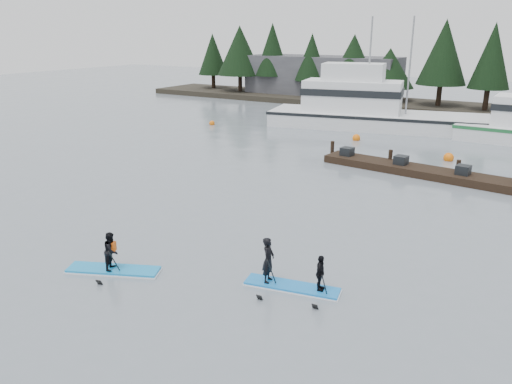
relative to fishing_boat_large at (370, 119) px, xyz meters
The scene contains 11 objects.
ground 29.25m from the fishing_boat_large, 84.43° to the right, with size 160.00×160.00×0.00m, color slate.
far_shore 13.21m from the fishing_boat_large, 77.59° to the left, with size 70.00×8.00×0.60m, color #2D281E.
treeline 13.23m from the fishing_boat_large, 77.59° to the left, with size 60.00×4.00×8.00m, color black, non-canonical shape.
waterfront_building 18.70m from the fishing_boat_large, 126.85° to the left, with size 18.00×6.00×5.00m, color #4C4C51.
fishing_boat_large is the anchor object (origin of this frame).
floating_dock 15.15m from the fishing_boat_large, 57.15° to the right, with size 13.22×1.76×0.44m, color black.
buoy_b 5.61m from the fishing_boat_large, 80.59° to the right, with size 0.59×0.59×0.59m, color orange.
buoy_d 11.63m from the fishing_boat_large, 45.73° to the right, with size 0.64×0.64×0.64m, color orange.
buoy_a 13.55m from the fishing_boat_large, 154.03° to the right, with size 0.48×0.48×0.48m, color orange.
paddleboard_solo 30.30m from the fishing_boat_large, 87.16° to the right, with size 3.18×1.98×1.87m.
paddleboard_duo 29.04m from the fishing_boat_large, 75.65° to the right, with size 3.12×1.44×2.13m.
Camera 1 is at (10.83, -11.74, 7.83)m, focal length 35.00 mm.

